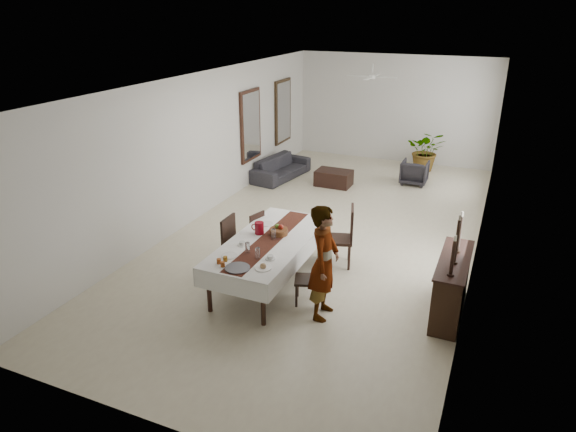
{
  "coord_description": "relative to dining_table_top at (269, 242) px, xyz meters",
  "views": [
    {
      "loc": [
        3.19,
        -9.63,
        4.51
      ],
      "look_at": [
        -0.13,
        -1.9,
        1.05
      ],
      "focal_mm": 32.0,
      "sensor_mm": 36.0,
      "label": 1
    }
  ],
  "objects": [
    {
      "name": "floor",
      "position": [
        0.22,
        2.48,
        -0.78
      ],
      "size": [
        6.0,
        12.0,
        0.0
      ],
      "primitive_type": "cube",
      "color": "beige",
      "rests_on": "ground"
    },
    {
      "name": "fruit_red",
      "position": [
        0.09,
        0.29,
        0.17
      ],
      "size": [
        0.1,
        0.1,
        0.1
      ],
      "primitive_type": "sphere",
      "color": "maroon",
      "rests_on": "fruit_basket"
    },
    {
      "name": "fan_blade_n",
      "position": [
        0.22,
        5.83,
        2.12
      ],
      "size": [
        0.1,
        0.55,
        0.01
      ],
      "primitive_type": "cube",
      "color": "white",
      "rests_on": "fan_hub"
    },
    {
      "name": "fruit_green",
      "position": [
        0.01,
        0.3,
        0.17
      ],
      "size": [
        0.09,
        0.09,
        0.09
      ],
      "primitive_type": "sphere",
      "color": "#578D2A",
      "rests_on": "fruit_basket"
    },
    {
      "name": "jam_jar_a",
      "position": [
        -0.24,
        -1.16,
        0.08
      ],
      "size": [
        0.07,
        0.07,
        0.08
      ],
      "primitive_type": "cylinder",
      "color": "brown",
      "rests_on": "tablecloth_top"
    },
    {
      "name": "tablecloth_drape_near",
      "position": [
        -0.0,
        -1.38,
        -0.12
      ],
      "size": [
        1.27,
        0.02,
        0.32
      ],
      "primitive_type": "cube",
      "rotation": [
        0.0,
        0.0,
        -0.0
      ],
      "color": "white",
      "rests_on": "dining_table_top"
    },
    {
      "name": "fruit_basket",
      "position": [
        0.05,
        0.27,
        0.09
      ],
      "size": [
        0.32,
        0.32,
        0.11
      ],
      "primitive_type": "cylinder",
      "color": "brown",
      "rests_on": "tablecloth_top"
    },
    {
      "name": "chair_left_far_leg_br",
      "position": [
        -0.33,
        0.52,
        -0.59
      ],
      "size": [
        0.05,
        0.05,
        0.39
      ],
      "primitive_type": "cylinder",
      "rotation": [
        0.0,
        0.0,
        -0.28
      ],
      "color": "black",
      "rests_on": "floor"
    },
    {
      "name": "jam_jar_b",
      "position": [
        -0.35,
        -1.09,
        0.08
      ],
      "size": [
        0.07,
        0.07,
        0.08
      ],
      "primitive_type": "cylinder",
      "color": "#944215",
      "rests_on": "tablecloth_top"
    },
    {
      "name": "table_leg_bl",
      "position": [
        -0.47,
        1.22,
        -0.4
      ],
      "size": [
        0.08,
        0.08,
        0.75
      ],
      "primitive_type": "cylinder",
      "rotation": [
        0.0,
        0.0,
        -0.0
      ],
      "color": "black",
      "rests_on": "floor"
    },
    {
      "name": "table_leg_fr",
      "position": [
        0.47,
        -1.22,
        -0.4
      ],
      "size": [
        0.08,
        0.08,
        0.75
      ],
      "primitive_type": "cylinder",
      "rotation": [
        0.0,
        0.0,
        -0.0
      ],
      "color": "black",
      "rests_on": "floor"
    },
    {
      "name": "sofa",
      "position": [
        -2.22,
        5.48,
        -0.48
      ],
      "size": [
        1.08,
        2.1,
        0.59
      ],
      "primitive_type": "imported",
      "rotation": [
        0.0,
        0.0,
        1.42
      ],
      "color": "#2C2A2F",
      "rests_on": "floor"
    },
    {
      "name": "wall_back",
      "position": [
        0.22,
        8.48,
        0.82
      ],
      "size": [
        6.0,
        0.02,
        3.2
      ],
      "primitive_type": "cube",
      "color": "silver",
      "rests_on": "floor"
    },
    {
      "name": "sideboard_top",
      "position": [
        3.0,
        0.23,
        0.16
      ],
      "size": [
        0.45,
        1.6,
        0.03
      ],
      "primitive_type": "cube",
      "color": "black",
      "rests_on": "sideboard_body"
    },
    {
      "name": "dining_table_top",
      "position": [
        0.0,
        0.0,
        0.0
      ],
      "size": [
        1.08,
        2.58,
        0.05
      ],
      "primitive_type": "cube",
      "rotation": [
        0.0,
        0.0,
        -0.0
      ],
      "color": "black",
      "rests_on": "table_leg_fl"
    },
    {
      "name": "mirror_frame_far",
      "position": [
        -2.74,
        6.78,
        0.82
      ],
      "size": [
        0.06,
        1.05,
        1.85
      ],
      "primitive_type": "cube",
      "color": "black",
      "rests_on": "wall_left"
    },
    {
      "name": "teacup_right",
      "position": [
        0.32,
        -0.64,
        0.07
      ],
      "size": [
        0.1,
        0.1,
        0.06
      ],
      "primitive_type": "cylinder",
      "color": "silver",
      "rests_on": "saucer_right"
    },
    {
      "name": "bread_near_right",
      "position": [
        0.35,
        -0.97,
        0.08
      ],
      "size": [
        0.1,
        0.1,
        0.1
      ],
      "primitive_type": "sphere",
      "color": "tan",
      "rests_on": "plate_near_right"
    },
    {
      "name": "chair_left_far_leg_fl",
      "position": [
        -0.55,
        0.91,
        -0.59
      ],
      "size": [
        0.05,
        0.05,
        0.39
      ],
      "primitive_type": "cylinder",
      "rotation": [
        0.0,
        0.0,
        -0.28
      ],
      "color": "black",
      "rests_on": "floor"
    },
    {
      "name": "chair_right_near_leg_bl",
      "position": [
        0.73,
        -0.56,
        -0.58
      ],
      "size": [
        0.05,
        0.05,
        0.39
      ],
      "primitive_type": "cylinder",
      "rotation": [
        0.0,
        0.0,
        0.33
      ],
      "color": "black",
      "rests_on": "floor"
    },
    {
      "name": "chair_left_near_seat",
      "position": [
        -0.57,
        -0.02,
        -0.29
      ],
      "size": [
        0.47,
        0.47,
        0.05
      ],
      "primitive_type": "cube",
      "rotation": [
        0.0,
        0.0,
        -1.56
      ],
      "color": "black",
      "rests_on": "chair_left_near_leg_fl"
    },
    {
      "name": "saucer_right",
      "position": [
        0.32,
        -0.64,
        0.05
      ],
      "size": [
        0.16,
        0.16,
        0.01
      ],
      "primitive_type": "cylinder",
      "color": "silver",
      "rests_on": "tablecloth_top"
    },
    {
      "name": "candlestick_far_candle",
      "position": [
        3.0,
        0.49,
        0.81
      ],
      "size": [
        0.04,
        0.04,
        0.08
      ],
      "primitive_type": "cylinder",
      "color": "white",
      "rests_on": "candlestick_far_shaft"
    },
    {
      "name": "chair_left_far_back",
      "position": [
        -0.61,
        0.76,
        -0.1
      ],
      "size": [
        0.14,
        0.38,
        0.5
      ],
      "primitive_type": "cube",
      "rotation": [
        0.0,
        0.0,
        -1.85
      ],
      "color": "black",
      "rests_on": "chair_left_far_seat"
    },
    {
      "name": "ceiling",
      "position": [
        0.22,
        2.48,
        2.42
      ],
      "size": [
        6.0,
        12.0,
        0.02
      ],
      "primitive_type": "cube",
      "color": "white",
      "rests_on": "wall_back"
    },
    {
      "name": "fan_blade_e",
      "position": [
        0.57,
        5.48,
        2.12
      ],
      "size": [
        0.55,
        0.1,
        0.01
      ],
      "primitive_type": "cube",
      "color": "silver",
      "rests_on": "fan_hub"
    },
    {
      "name": "chair_right_near_leg_fl",
      "position": [
        1.04,
        -0.46,
        -0.58
      ],
      "size": [
        0.05,
        0.05,
        0.39
      ],
      "primitive_type": "cylinder",
      "rotation": [
        0.0,
        0.0,
        0.33
      ],
      "color": "black",
      "rests_on": "floor"
    },
    {
      "name": "jam_jar_c",
      "position": [
        -0.29,
        -0.99,
        0.08
      ],
      "size": [
        0.07,
        0.07,
        0.08
      ],
      "primitive_type": "cylinder",
      "color": "#8D5914",
      "rests_on": "tablecloth_top"
    },
    {
      "name": "pitcher_handle",
      "position": [
        -0.36,
        0.16,
        0.15
      ],
      "size": [
        0.13,
        0.02,
        0.13
      ],
      "primitive_type": "torus",
      "rotation": [
        1.57,
        0.0,
        -0.0
      ],
      "color": "maroon",
      "rests_on": "red_pitcher"
    },
    {
      "name": "tablecloth_top",
      "position": [
        -0.0,
        0.0,
        0.03
      ],
      "size": [
        1.28,
        2.77,
        0.01
      ],
      "primitive_type": "cube",
      "rotation": [
        0.0,
        0.0,
        -0.0
      ],
      "color": "white",
      "rests_on": "dining_table_top"
    },
    {
      "name": "saucer_left",
      "position": [
        -0.32,
        -0.37,
        0.05
      ],
      "size": [
        0.16,
        0.16,
        0.01
      ],
      "primitive_type": "cylinder",
      "color": "white",
      "rests_on": "tablecloth_top"
    },
    {
      "name": "chair_right_near_seat",
      "position": [
        0.83,
        -0.36,
        -0.37
      ],
      "size": [
        0.5,
        0.5,
        0.04
      ],
      "primitive_type": "cube",
      "rotation": [
        0.0,
        0.0,
        1.9
      ],
      "color": "black",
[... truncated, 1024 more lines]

